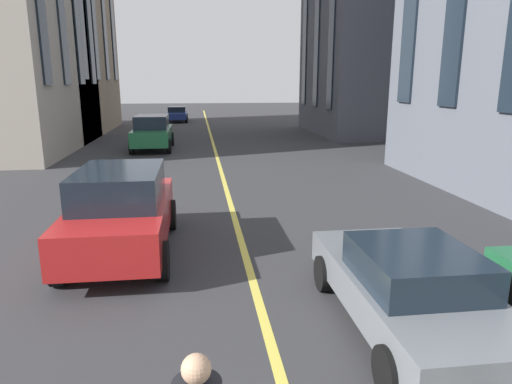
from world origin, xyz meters
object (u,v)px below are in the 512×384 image
Objects in this scene: car_green_oncoming at (152,132)px; car_blue_parked_b at (177,114)px; car_red_parked_a at (122,210)px; car_grey_far at (409,287)px.

car_blue_parked_b is at bearing -2.05° from car_green_oncoming.
car_green_oncoming and car_red_parked_a have the same top height.
car_grey_far is 38.23m from car_blue_parked_b.
car_grey_far is at bearing -129.34° from car_red_parked_a.
car_green_oncoming is at bearing 2.70° from car_red_parked_a.
car_red_parked_a is at bearing -177.30° from car_green_oncoming.
car_red_parked_a is (3.89, 4.74, 0.27)m from car_grey_far.
car_green_oncoming reaches higher than car_grey_far.
car_red_parked_a reaches higher than car_blue_parked_b.
car_red_parked_a is at bearing -179.83° from car_blue_parked_b.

